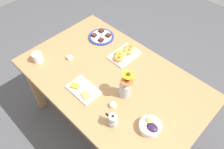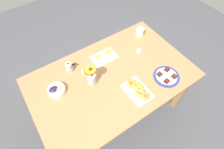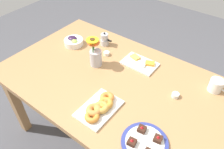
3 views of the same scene
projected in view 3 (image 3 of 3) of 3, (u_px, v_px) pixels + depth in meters
ground_plane at (112, 136)px, 2.04m from camera, size 6.00×6.00×0.00m
dining_table at (112, 87)px, 1.61m from camera, size 1.60×1.00×0.74m
coffee_mug at (216, 85)px, 1.43m from camera, size 0.12×0.09×0.09m
grape_bowl at (74, 41)px, 1.85m from camera, size 0.16×0.16×0.07m
cheese_platter at (140, 63)px, 1.66m from camera, size 0.26×0.17×0.03m
croissant_platter at (100, 107)px, 1.32m from camera, size 0.19×0.28×0.05m
jam_cup_honey at (175, 95)px, 1.41m from camera, size 0.05×0.05×0.03m
jam_cup_berry at (106, 53)px, 1.75m from camera, size 0.05×0.05×0.03m
dessert_plate at (145, 142)px, 1.16m from camera, size 0.25×0.25×0.05m
flower_vase at (95, 56)px, 1.61m from camera, size 0.11×0.12×0.24m
moka_pot at (105, 40)px, 1.83m from camera, size 0.11×0.07×0.12m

